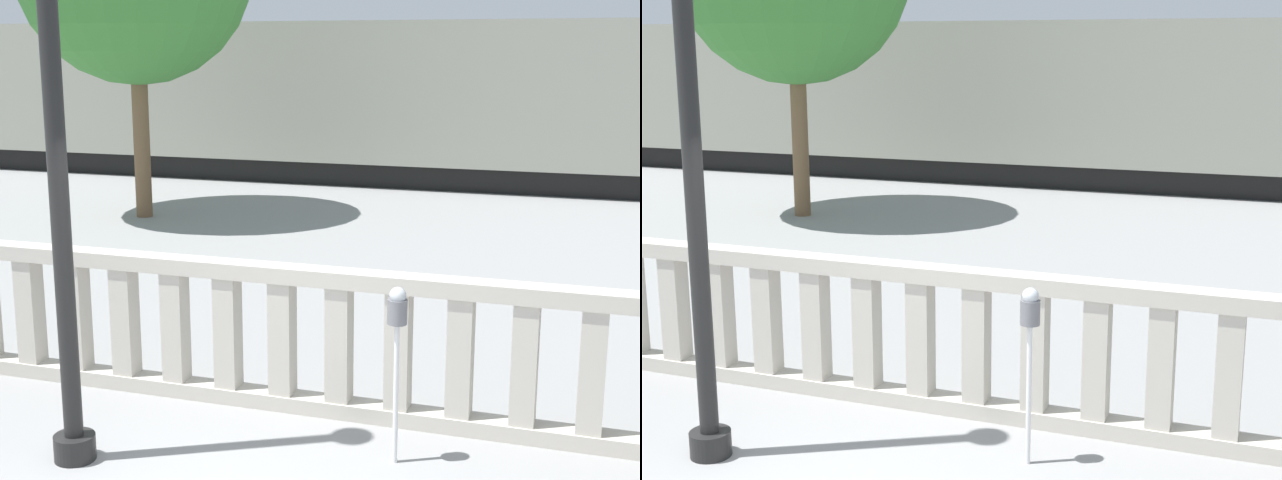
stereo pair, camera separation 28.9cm
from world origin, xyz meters
TOP-DOWN VIEW (x-y plane):
  - balustrade at (-0.00, 2.54)m, footprint 12.64×0.24m
  - lamppost at (-1.42, 1.09)m, footprint 0.34×0.34m
  - parking_meter at (0.93, 1.82)m, footprint 0.15×0.15m
  - train_near at (-2.98, 16.15)m, footprint 23.22×2.81m

SIDE VIEW (x-z plane):
  - balustrade at x=0.00m, z-range 0.00..1.29m
  - parking_meter at x=0.93m, z-range 0.40..1.79m
  - train_near at x=-2.98m, z-range -0.21..4.09m
  - lamppost at x=-1.42m, z-range 0.22..5.81m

